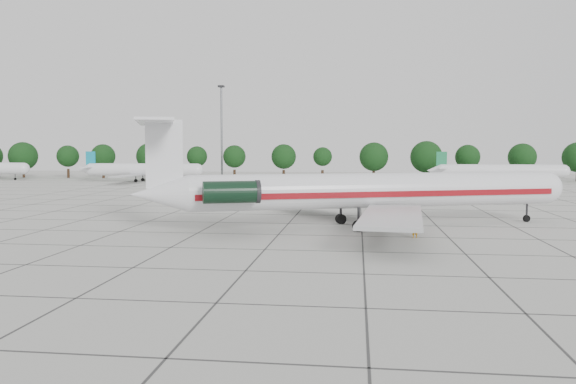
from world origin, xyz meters
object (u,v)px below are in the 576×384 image
object	(u,v)px
bg_airliner_d	(500,171)
floodlight_mast	(222,126)
main_airliner	(356,190)
ground_crew	(415,229)
bg_airliner_b	(142,170)

from	to	relation	value
bg_airliner_d	floodlight_mast	bearing A→B (deg)	165.16
main_airliner	floodlight_mast	xyz separation A→B (m)	(-37.35, 94.10, 10.38)
bg_airliner_d	floodlight_mast	xyz separation A→B (m)	(-70.25, 18.61, 11.37)
ground_crew	bg_airliner_b	size ratio (longest dim) A/B	0.06
ground_crew	bg_airliner_d	bearing A→B (deg)	-121.46
bg_airliner_b	floodlight_mast	xyz separation A→B (m)	(14.74, 21.23, 11.37)
ground_crew	bg_airliner_b	distance (m)	97.94
main_airliner	bg_airliner_d	distance (m)	82.36
floodlight_mast	bg_airliner_b	bearing A→B (deg)	-124.78
bg_airliner_d	bg_airliner_b	bearing A→B (deg)	-178.24
main_airliner	ground_crew	world-z (taller)	main_airliner
main_airliner	ground_crew	size ratio (longest dim) A/B	27.00
floodlight_mast	ground_crew	bearing A→B (deg)	-66.91
main_airliner	ground_crew	xyz separation A→B (m)	(5.47, -6.33, -3.05)
main_airliner	bg_airliner_b	xyz separation A→B (m)	(-52.09, 72.88, -1.00)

